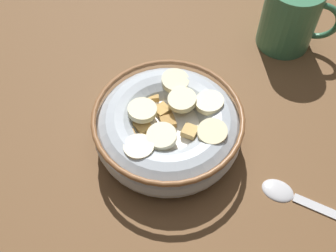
{
  "coord_description": "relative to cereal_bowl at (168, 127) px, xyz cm",
  "views": [
    {
      "loc": [
        6.58,
        -24.94,
        40.75
      ],
      "look_at": [
        0.0,
        0.0,
        3.0
      ],
      "focal_mm": 43.21,
      "sensor_mm": 36.0,
      "label": 1
    }
  ],
  "objects": [
    {
      "name": "ground_plane",
      "position": [
        -0.01,
        -0.01,
        -3.81
      ],
      "size": [
        121.5,
        121.5,
        2.0
      ],
      "primitive_type": "cube",
      "color": "brown"
    },
    {
      "name": "spoon",
      "position": [
        16.3,
        -3.93,
        -2.49
      ],
      "size": [
        16.13,
        5.12,
        0.8
      ],
      "color": "silver",
      "rests_on": "ground_plane"
    },
    {
      "name": "coffee_mug",
      "position": [
        11.62,
        20.23,
        1.76
      ],
      "size": [
        10.38,
        7.42,
        9.14
      ],
      "color": "#3F7F59",
      "rests_on": "ground_plane"
    },
    {
      "name": "cereal_bowl",
      "position": [
        0.0,
        0.0,
        0.0
      ],
      "size": [
        16.93,
        16.93,
        5.6
      ],
      "color": "#B2BCC6",
      "rests_on": "ground_plane"
    }
  ]
}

